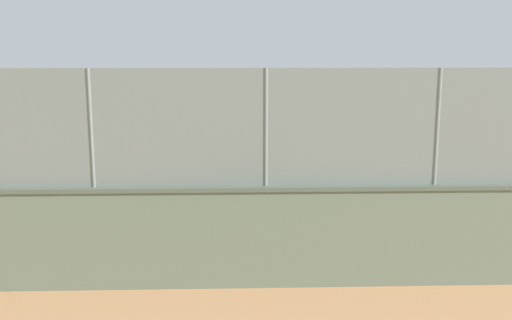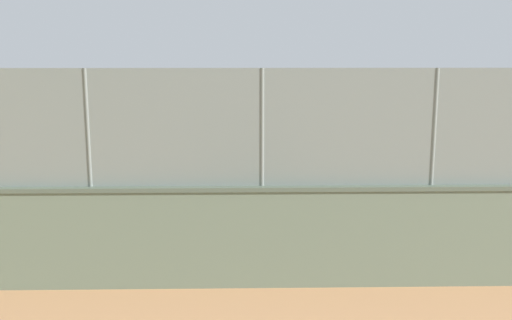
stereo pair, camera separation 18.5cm
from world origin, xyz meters
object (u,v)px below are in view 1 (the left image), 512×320
object	(u,v)px
spare_ball_by_wall	(316,252)
sports_ball	(407,208)
player_crossing_court	(374,163)
player_baseline_waiting	(121,138)

from	to	relation	value
spare_ball_by_wall	sports_ball	bearing A→B (deg)	-133.49
player_crossing_court	player_baseline_waiting	distance (m)	9.98
sports_ball	spare_ball_by_wall	world-z (taller)	sports_ball
player_crossing_court	sports_ball	world-z (taller)	player_crossing_court
player_baseline_waiting	spare_ball_by_wall	size ratio (longest dim) A/B	11.88
player_crossing_court	sports_ball	distance (m)	2.18
sports_ball	spare_ball_by_wall	bearing A→B (deg)	46.51
player_crossing_court	spare_ball_by_wall	xyz separation A→B (m)	(2.55, 5.10, -0.89)
player_baseline_waiting	sports_ball	distance (m)	11.53
player_crossing_court	spare_ball_by_wall	size ratio (longest dim) A/B	11.76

